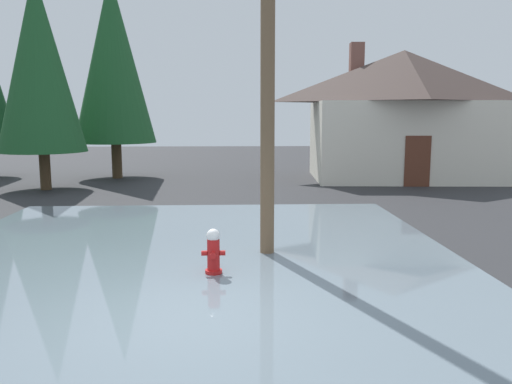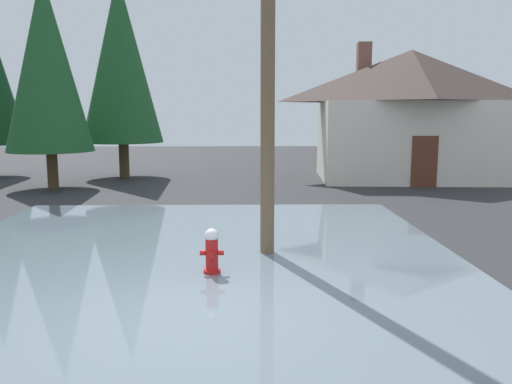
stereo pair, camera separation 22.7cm
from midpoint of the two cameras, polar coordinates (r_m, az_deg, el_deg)
The scene contains 7 objects.
ground_plane at distance 7.47m, azimuth -8.35°, elevation -13.97°, with size 80.00×80.00×0.10m, color #2D2D30.
flood_puddle at distance 9.98m, azimuth -8.28°, elevation -7.73°, with size 10.70×12.47×0.04m, color slate.
fire_hydrant at distance 9.11m, azimuth -5.45°, elevation -6.70°, with size 0.42×0.36×0.84m.
utility_pole at distance 10.38m, azimuth 0.66°, elevation 20.38°, with size 1.60×0.28×9.50m.
house at distance 23.59m, azimuth 15.59°, elevation 8.43°, with size 8.48×6.05×6.00m.
pine_tree_mid_left at distance 21.03m, azimuth -23.22°, elevation 13.00°, with size 3.19×3.19×7.97m.
pine_tree_far_center at distance 23.92m, azimuth -15.84°, elevation 13.96°, with size 3.54×3.54×8.84m.
Camera 1 is at (0.64, -6.86, 2.79)m, focal length 36.14 mm.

